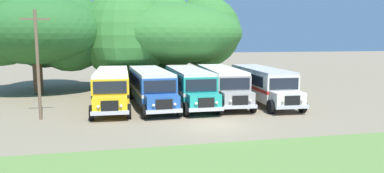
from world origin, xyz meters
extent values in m
plane|color=#84755B|center=(0.00, 0.00, 0.00)|extent=(220.00, 220.00, 0.00)
cube|color=olive|center=(0.00, -7.75, 0.00)|extent=(80.00, 8.33, 0.01)
cube|color=yellow|center=(-6.05, 8.24, 1.55)|extent=(2.74, 9.26, 2.10)
cube|color=black|center=(-6.05, 8.24, 1.38)|extent=(2.77, 9.28, 0.24)
cube|color=black|center=(-4.77, 8.51, 2.05)|extent=(0.25, 8.00, 0.80)
cube|color=black|center=(-7.31, 8.57, 2.05)|extent=(0.25, 8.00, 0.80)
cube|color=silver|center=(-6.05, 8.24, 2.71)|extent=(2.66, 9.16, 0.22)
cube|color=yellow|center=(-6.19, 2.94, 1.02)|extent=(2.24, 1.46, 1.05)
cube|color=black|center=(-6.21, 2.20, 1.05)|extent=(1.10, 0.13, 0.70)
cube|color=#B7B7BC|center=(-6.21, 2.16, 0.62)|extent=(2.40, 0.26, 0.24)
cube|color=black|center=(-6.17, 3.61, 2.05)|extent=(2.20, 0.12, 0.84)
cube|color=black|center=(-5.92, 12.86, 1.45)|extent=(0.90, 0.08, 1.30)
sphere|color=#EAE5C6|center=(-5.51, 2.13, 1.05)|extent=(0.20, 0.20, 0.20)
sphere|color=#EAE5C6|center=(-6.91, 2.17, 1.05)|extent=(0.20, 0.20, 0.20)
cylinder|color=black|center=(-4.98, 3.01, 0.50)|extent=(0.31, 1.01, 1.00)
cylinder|color=black|center=(-7.38, 3.07, 0.50)|extent=(0.31, 1.01, 1.00)
cylinder|color=black|center=(-4.77, 11.21, 0.50)|extent=(0.31, 1.01, 1.00)
cylinder|color=black|center=(-7.17, 11.27, 0.50)|extent=(0.31, 1.01, 1.00)
cube|color=#23519E|center=(-3.07, 8.00, 1.55)|extent=(2.95, 9.31, 2.10)
cube|color=silver|center=(-3.07, 8.00, 1.38)|extent=(2.99, 9.33, 0.24)
cube|color=black|center=(-1.82, 8.37, 2.05)|extent=(0.44, 7.99, 0.80)
cube|color=black|center=(-4.35, 8.24, 2.05)|extent=(0.44, 7.99, 0.80)
cube|color=beige|center=(-3.07, 8.00, 2.71)|extent=(2.87, 9.21, 0.22)
cube|color=#23519E|center=(-2.81, 2.71, 1.02)|extent=(2.27, 1.51, 1.05)
cube|color=black|center=(-2.77, 1.97, 1.05)|extent=(1.10, 0.15, 0.70)
cube|color=#B7B7BC|center=(-2.77, 1.93, 0.62)|extent=(2.41, 0.32, 0.24)
cube|color=black|center=(-2.84, 3.38, 2.05)|extent=(2.20, 0.17, 0.84)
cube|color=silver|center=(-3.30, 12.62, 1.45)|extent=(0.90, 0.10, 1.30)
sphere|color=#EAE5C6|center=(-2.07, 1.96, 1.05)|extent=(0.20, 0.20, 0.20)
sphere|color=#EAE5C6|center=(-3.47, 1.89, 1.05)|extent=(0.20, 0.20, 0.20)
cylinder|color=black|center=(-1.61, 2.87, 0.50)|extent=(0.33, 1.01, 1.00)
cylinder|color=black|center=(-4.01, 2.75, 0.50)|extent=(0.33, 1.01, 1.00)
cylinder|color=black|center=(-2.02, 11.06, 0.50)|extent=(0.33, 1.01, 1.00)
cylinder|color=black|center=(-4.42, 10.94, 0.50)|extent=(0.33, 1.01, 1.00)
cube|color=teal|center=(0.07, 8.04, 1.55)|extent=(2.53, 9.21, 2.10)
cube|color=white|center=(0.07, 8.04, 1.38)|extent=(2.56, 9.23, 0.24)
cube|color=black|center=(1.34, 8.34, 2.05)|extent=(0.07, 8.00, 0.80)
cube|color=black|center=(-1.20, 8.34, 2.05)|extent=(0.07, 8.00, 0.80)
cube|color=beige|center=(0.07, 8.04, 2.71)|extent=(2.45, 9.11, 0.22)
cube|color=teal|center=(0.05, 2.74, 1.02)|extent=(2.20, 1.41, 1.05)
cube|color=black|center=(0.05, 2.00, 1.05)|extent=(1.10, 0.10, 0.70)
cube|color=#B7B7BC|center=(0.05, 1.96, 0.62)|extent=(2.40, 0.21, 0.24)
cube|color=black|center=(0.05, 3.41, 2.05)|extent=(2.20, 0.07, 0.84)
cube|color=white|center=(0.08, 12.66, 1.45)|extent=(0.90, 0.06, 1.30)
sphere|color=#EAE5C6|center=(0.75, 1.95, 1.05)|extent=(0.20, 0.20, 0.20)
sphere|color=#EAE5C6|center=(-0.65, 1.95, 1.05)|extent=(0.20, 0.20, 0.20)
cylinder|color=black|center=(1.25, 2.84, 0.50)|extent=(0.28, 1.00, 1.00)
cylinder|color=black|center=(-1.15, 2.84, 0.50)|extent=(0.28, 1.00, 1.00)
cylinder|color=black|center=(1.28, 11.04, 0.50)|extent=(0.28, 1.00, 1.00)
cylinder|color=black|center=(-1.12, 11.04, 0.50)|extent=(0.28, 1.00, 1.00)
cube|color=#9E9993|center=(2.94, 8.40, 1.55)|extent=(3.08, 9.34, 2.10)
cube|color=#282828|center=(2.94, 8.40, 1.38)|extent=(3.11, 9.36, 0.24)
cube|color=black|center=(4.23, 8.62, 2.05)|extent=(0.55, 7.99, 0.80)
cube|color=black|center=(1.70, 8.78, 2.05)|extent=(0.55, 7.99, 0.80)
cube|color=silver|center=(2.94, 8.40, 2.71)|extent=(2.99, 9.24, 0.22)
cube|color=#9E9993|center=(2.61, 3.11, 1.02)|extent=(2.28, 1.54, 1.05)
cube|color=black|center=(2.56, 2.37, 1.05)|extent=(1.10, 0.17, 0.70)
cube|color=#B7B7BC|center=(2.56, 2.33, 0.62)|extent=(2.41, 0.35, 0.24)
cube|color=black|center=(2.65, 3.78, 2.05)|extent=(2.20, 0.20, 0.84)
cube|color=#282828|center=(3.24, 13.01, 1.45)|extent=(0.90, 0.12, 1.30)
sphere|color=#EAE5C6|center=(3.26, 2.28, 1.05)|extent=(0.20, 0.20, 0.20)
sphere|color=#EAE5C6|center=(1.86, 2.36, 1.05)|extent=(0.20, 0.20, 0.20)
cylinder|color=black|center=(3.81, 3.13, 0.50)|extent=(0.34, 1.02, 1.00)
cylinder|color=black|center=(1.42, 3.28, 0.50)|extent=(0.34, 1.02, 1.00)
cylinder|color=black|center=(4.33, 11.32, 0.50)|extent=(0.34, 1.02, 1.00)
cylinder|color=black|center=(1.94, 11.47, 0.50)|extent=(0.34, 1.02, 1.00)
cube|color=silver|center=(6.27, 7.58, 1.55)|extent=(2.86, 9.29, 2.10)
cube|color=red|center=(6.27, 7.58, 1.38)|extent=(2.89, 9.31, 0.24)
cube|color=black|center=(7.55, 7.83, 2.05)|extent=(0.35, 8.00, 0.80)
cube|color=black|center=(5.01, 7.93, 2.05)|extent=(0.35, 8.00, 0.80)
cube|color=#B2B2B7|center=(6.27, 7.58, 2.71)|extent=(2.77, 9.19, 0.22)
cube|color=silver|center=(6.06, 2.28, 1.02)|extent=(2.25, 1.48, 1.05)
cube|color=black|center=(6.04, 1.54, 1.05)|extent=(1.10, 0.14, 0.70)
cube|color=#B7B7BC|center=(6.03, 1.50, 0.62)|extent=(2.41, 0.29, 0.24)
cube|color=black|center=(6.09, 2.95, 2.05)|extent=(2.20, 0.15, 0.84)
cube|color=red|center=(6.45, 12.20, 1.45)|extent=(0.90, 0.09, 1.30)
sphere|color=#EAE5C6|center=(6.73, 1.47, 1.05)|extent=(0.20, 0.20, 0.20)
sphere|color=#EAE5C6|center=(5.33, 1.52, 1.05)|extent=(0.20, 0.20, 0.20)
cylinder|color=black|center=(7.27, 2.34, 0.50)|extent=(0.32, 1.01, 1.00)
cylinder|color=black|center=(4.87, 2.43, 0.50)|extent=(0.32, 1.01, 1.00)
cylinder|color=black|center=(7.59, 10.53, 0.50)|extent=(0.32, 1.01, 1.00)
cylinder|color=black|center=(5.19, 10.62, 0.50)|extent=(0.32, 1.01, 1.00)
cylinder|color=brown|center=(0.24, 18.50, 1.68)|extent=(0.82, 0.82, 3.37)
ellipsoid|color=#33702D|center=(0.24, 18.50, 5.83)|extent=(15.88, 14.15, 6.58)
sphere|color=#33702D|center=(4.70, 20.38, 6.07)|extent=(8.24, 8.24, 8.24)
sphere|color=#33702D|center=(-4.64, 16.99, 5.61)|extent=(9.14, 9.14, 9.14)
sphere|color=#33702D|center=(0.24, 22.28, 5.88)|extent=(9.08, 9.08, 9.08)
cylinder|color=brown|center=(-12.98, 15.67, 1.84)|extent=(0.87, 0.87, 3.69)
ellipsoid|color=#286028|center=(-12.98, 15.67, 6.15)|extent=(12.69, 10.88, 6.56)
sphere|color=#286028|center=(-10.02, 16.93, 5.84)|extent=(7.66, 7.66, 7.66)
sphere|color=#286028|center=(-12.98, 19.63, 6.23)|extent=(8.05, 8.05, 8.05)
cylinder|color=brown|center=(-10.67, 4.00, 3.56)|extent=(0.20, 0.20, 7.12)
cube|color=brown|center=(-10.67, 4.00, 6.52)|extent=(1.80, 0.12, 0.12)
camera|label=1|loc=(-5.88, -20.63, 5.30)|focal=33.52mm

